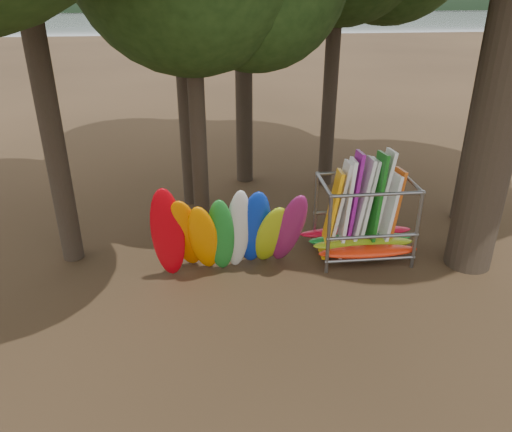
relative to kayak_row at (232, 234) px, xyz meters
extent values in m
plane|color=#47331E|center=(1.40, -0.89, -1.25)|extent=(120.00, 120.00, 0.00)
plane|color=gray|center=(1.40, 59.11, -1.25)|extent=(160.00, 160.00, 0.00)
cube|color=black|center=(1.40, 109.11, 0.75)|extent=(160.00, 4.00, 4.00)
cylinder|color=black|center=(-1.08, 4.85, 3.94)|extent=(0.43, 0.43, 10.38)
cylinder|color=black|center=(3.73, 6.05, 3.73)|extent=(0.48, 0.48, 9.96)
cylinder|color=black|center=(-0.69, 2.17, 3.02)|extent=(0.42, 0.42, 8.55)
ellipsoid|color=#C2030F|center=(-1.47, -0.19, 0.15)|extent=(0.77, 1.42, 2.91)
ellipsoid|color=orange|center=(-1.07, 0.04, 0.00)|extent=(0.91, 1.93, 2.65)
ellipsoid|color=orange|center=(-0.66, -0.08, -0.07)|extent=(0.91, 1.83, 2.53)
ellipsoid|color=#1C7E29|center=(-0.26, -0.05, -0.03)|extent=(0.73, 1.51, 2.57)
ellipsoid|color=silver|center=(0.14, 0.01, 0.06)|extent=(0.67, 1.54, 2.74)
ellipsoid|color=#0C32BD|center=(0.55, 0.13, 0.03)|extent=(0.80, 1.78, 2.73)
ellipsoid|color=#A1B816|center=(0.95, 0.12, -0.17)|extent=(0.94, 1.84, 2.35)
ellipsoid|color=#841A56|center=(1.35, -0.03, 0.03)|extent=(0.87, 2.09, 2.75)
ellipsoid|color=red|center=(3.48, 0.26, -0.83)|extent=(2.59, 0.55, 0.24)
ellipsoid|color=#98B818|center=(3.48, 0.68, -0.83)|extent=(2.68, 0.55, 0.24)
ellipsoid|color=#1B7B2E|center=(3.48, 0.94, -0.83)|extent=(2.82, 0.55, 0.24)
ellipsoid|color=red|center=(3.48, 1.36, -0.83)|extent=(3.13, 0.55, 0.24)
cube|color=#FFA70D|center=(2.64, 0.95, -0.08)|extent=(0.53, 0.74, 2.37)
cube|color=silver|center=(2.83, 1.08, 0.02)|extent=(0.59, 0.76, 2.56)
cube|color=white|center=(3.01, 0.93, 0.07)|extent=(0.39, 0.77, 2.67)
cube|color=#8B1788|center=(3.20, 1.07, 0.13)|extent=(0.40, 0.79, 2.80)
cube|color=silver|center=(3.39, 0.96, 0.08)|extent=(0.55, 0.78, 2.67)
cube|color=white|center=(3.58, 1.09, 0.04)|extent=(0.50, 0.78, 2.60)
cube|color=#176819|center=(3.76, 0.90, 0.14)|extent=(0.39, 0.82, 2.81)
cube|color=white|center=(3.95, 1.11, 0.15)|extent=(0.57, 0.80, 2.81)
cube|color=white|center=(4.14, 0.90, -0.14)|extent=(0.47, 0.78, 2.25)
cube|color=orange|center=(4.32, 1.08, -0.12)|extent=(0.42, 0.77, 2.30)
camera|label=1|loc=(-0.56, -10.44, 5.46)|focal=35.00mm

